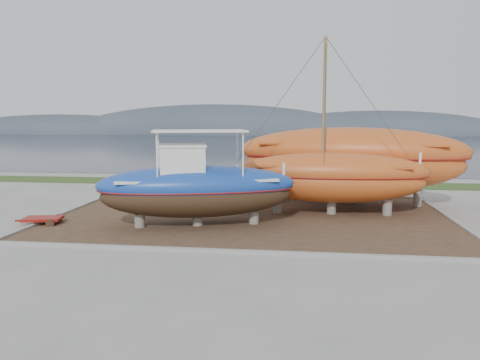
% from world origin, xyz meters
% --- Properties ---
extents(ground, '(140.00, 140.00, 0.00)m').
position_xyz_m(ground, '(0.00, 0.00, 0.00)').
color(ground, gray).
rests_on(ground, ground).
extents(dirt_patch, '(18.00, 12.00, 0.06)m').
position_xyz_m(dirt_patch, '(0.00, 4.00, 0.03)').
color(dirt_patch, '#422D1E').
rests_on(dirt_patch, ground).
extents(curb_frame, '(18.60, 12.60, 0.15)m').
position_xyz_m(curb_frame, '(0.00, 4.00, 0.07)').
color(curb_frame, gray).
rests_on(curb_frame, ground).
extents(grass_strip, '(44.00, 3.00, 0.08)m').
position_xyz_m(grass_strip, '(0.00, 15.50, 0.04)').
color(grass_strip, '#284219').
rests_on(grass_strip, ground).
extents(sea, '(260.00, 100.00, 0.04)m').
position_xyz_m(sea, '(0.00, 70.00, 0.00)').
color(sea, black).
rests_on(sea, ground).
extents(mountain_ridge, '(200.00, 36.00, 20.00)m').
position_xyz_m(mountain_ridge, '(0.00, 125.00, 0.00)').
color(mountain_ridge, '#333D49').
rests_on(mountain_ridge, ground).
extents(blue_caique, '(8.91, 4.81, 4.10)m').
position_xyz_m(blue_caique, '(-2.12, 1.78, 2.11)').
color(blue_caique, '#1A43A1').
rests_on(blue_caique, dirt_patch).
extents(white_dinghy, '(4.35, 2.40, 1.24)m').
position_xyz_m(white_dinghy, '(-6.47, 6.48, 0.68)').
color(white_dinghy, white).
rests_on(white_dinghy, dirt_patch).
extents(orange_sailboat, '(9.06, 2.70, 8.34)m').
position_xyz_m(orange_sailboat, '(3.76, 5.02, 4.23)').
color(orange_sailboat, '#B8501C').
rests_on(orange_sailboat, dirt_patch).
extents(orange_bare_hull, '(12.56, 5.22, 3.99)m').
position_xyz_m(orange_bare_hull, '(4.90, 8.13, 2.06)').
color(orange_bare_hull, '#B8501C').
rests_on(orange_bare_hull, dirt_patch).
extents(red_trailer, '(2.55, 1.61, 0.34)m').
position_xyz_m(red_trailer, '(-8.95, 1.23, 0.17)').
color(red_trailer, maroon).
rests_on(red_trailer, ground).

